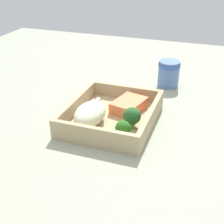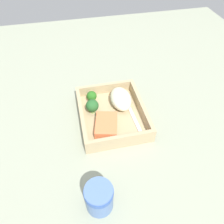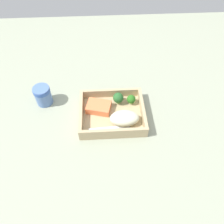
% 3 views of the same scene
% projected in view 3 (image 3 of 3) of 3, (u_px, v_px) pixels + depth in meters
% --- Properties ---
extents(ground_plane, '(1.60, 1.60, 0.02)m').
position_uv_depth(ground_plane, '(112.00, 118.00, 0.88)').
color(ground_plane, gray).
extents(takeout_tray, '(0.25, 0.21, 0.01)m').
position_uv_depth(takeout_tray, '(112.00, 115.00, 0.87)').
color(takeout_tray, tan).
rests_on(takeout_tray, ground_plane).
extents(tray_rim, '(0.25, 0.21, 0.04)m').
position_uv_depth(tray_rim, '(112.00, 111.00, 0.85)').
color(tray_rim, tan).
rests_on(tray_rim, takeout_tray).
extents(salmon_fillet, '(0.11, 0.09, 0.03)m').
position_uv_depth(salmon_fillet, '(99.00, 107.00, 0.87)').
color(salmon_fillet, '#F27646').
rests_on(salmon_fillet, takeout_tray).
extents(mashed_potatoes, '(0.11, 0.07, 0.05)m').
position_uv_depth(mashed_potatoes, '(125.00, 118.00, 0.82)').
color(mashed_potatoes, beige).
rests_on(mashed_potatoes, takeout_tray).
extents(broccoli_floret_1, '(0.04, 0.04, 0.04)m').
position_uv_depth(broccoli_floret_1, '(131.00, 99.00, 0.88)').
color(broccoli_floret_1, '#82AA5A').
rests_on(broccoli_floret_1, takeout_tray).
extents(broccoli_floret_2, '(0.04, 0.04, 0.05)m').
position_uv_depth(broccoli_floret_2, '(118.00, 98.00, 0.88)').
color(broccoli_floret_2, '#739954').
rests_on(broccoli_floret_2, takeout_tray).
extents(fork, '(0.16, 0.02, 0.00)m').
position_uv_depth(fork, '(112.00, 128.00, 0.82)').
color(fork, silver).
rests_on(fork, takeout_tray).
extents(paper_cup, '(0.07, 0.07, 0.08)m').
position_uv_depth(paper_cup, '(43.00, 95.00, 0.88)').
color(paper_cup, '#5273AC').
rests_on(paper_cup, ground_plane).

